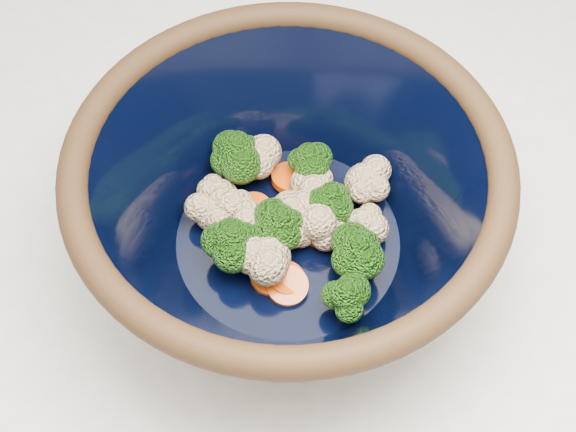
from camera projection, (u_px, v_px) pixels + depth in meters
mixing_bowl at (288, 206)px, 0.59m from camera, size 0.34×0.34×0.14m
vegetable_pile at (288, 212)px, 0.61m from camera, size 0.16×0.19×0.05m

